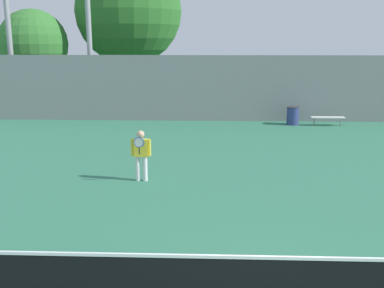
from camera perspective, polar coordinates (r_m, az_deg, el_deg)
name	(u,v)px	position (r m, az deg, el deg)	size (l,w,h in m)	color
tennis_player	(141,152)	(13.53, -6.50, -1.05)	(0.61, 0.41, 1.55)	silver
bench_courtside_near	(328,118)	(23.34, 16.85, 3.21)	(1.65, 0.40, 0.44)	white
light_pole_center_back	(8,19)	(26.64, -22.38, 14.51)	(0.90, 0.60, 9.24)	#939399
trash_bin	(293,116)	(23.17, 12.67, 3.53)	(0.63, 0.63, 0.91)	navy
back_fence	(227,89)	(23.59, 4.52, 7.04)	(25.30, 0.06, 3.41)	gray
tree_green_tall	(33,44)	(29.16, -19.50, 11.86)	(4.08, 4.08, 5.99)	brown
tree_green_broad	(129,11)	(29.80, -8.05, 16.35)	(6.69, 6.69, 9.29)	brown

